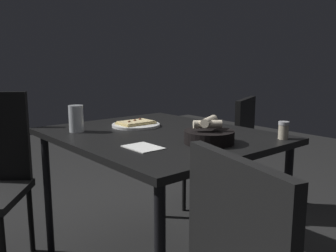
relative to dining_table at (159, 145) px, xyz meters
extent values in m
cube|color=black|center=(0.00, 0.00, 0.05)|extent=(1.12, 0.92, 0.03)
cylinder|color=black|center=(-0.50, -0.40, -0.32)|extent=(0.04, 0.04, 0.71)
cylinder|color=black|center=(0.50, -0.40, -0.32)|extent=(0.04, 0.04, 0.71)
cylinder|color=black|center=(0.50, 0.40, -0.32)|extent=(0.04, 0.04, 0.71)
cylinder|color=white|center=(0.22, -0.02, 0.07)|extent=(0.26, 0.26, 0.01)
cube|color=tan|center=(0.22, -0.02, 0.08)|extent=(0.13, 0.20, 0.01)
cube|color=beige|center=(0.22, -0.02, 0.09)|extent=(0.12, 0.18, 0.01)
sphere|color=brown|center=(0.24, -0.02, 0.09)|extent=(0.02, 0.02, 0.02)
sphere|color=brown|center=(0.22, 0.03, 0.09)|extent=(0.02, 0.02, 0.02)
sphere|color=brown|center=(0.25, -0.06, 0.09)|extent=(0.02, 0.02, 0.02)
cylinder|color=black|center=(-0.33, -0.02, 0.09)|extent=(0.22, 0.22, 0.06)
cylinder|color=beige|center=(-0.34, 0.00, 0.15)|extent=(0.10, 0.12, 0.04)
cylinder|color=beige|center=(-0.32, -0.03, 0.16)|extent=(0.09, 0.14, 0.04)
cylinder|color=#A11B14|center=(-0.28, -0.04, 0.08)|extent=(0.06, 0.06, 0.03)
cylinder|color=silver|center=(0.29, 0.31, 0.13)|extent=(0.07, 0.07, 0.14)
cylinder|color=#BF9015|center=(0.29, 0.31, 0.09)|extent=(0.07, 0.07, 0.05)
cylinder|color=#BFB299|center=(-0.49, -0.35, 0.10)|extent=(0.05, 0.05, 0.07)
cylinder|color=maroon|center=(-0.49, -0.35, 0.08)|extent=(0.04, 0.04, 0.03)
cylinder|color=#B7B7BC|center=(-0.49, -0.35, 0.14)|extent=(0.05, 0.05, 0.01)
cube|color=white|center=(-0.21, 0.25, 0.07)|extent=(0.16, 0.12, 0.00)
cube|color=black|center=(-0.85, 0.44, -0.03)|extent=(0.41, 0.14, 0.43)
cube|color=black|center=(0.37, -0.86, -0.27)|extent=(0.58, 0.58, 0.04)
cube|color=black|center=(0.18, -0.94, -0.04)|extent=(0.20, 0.40, 0.41)
cylinder|color=black|center=(0.61, -0.96, -0.49)|extent=(0.03, 0.03, 0.39)
cylinder|color=black|center=(0.47, -0.61, -0.49)|extent=(0.03, 0.03, 0.39)
cylinder|color=black|center=(0.26, -1.11, -0.49)|extent=(0.03, 0.03, 0.39)
cylinder|color=black|center=(0.12, -0.76, -0.49)|extent=(0.03, 0.03, 0.39)
cylinder|color=black|center=(0.61, 0.46, -0.48)|extent=(0.03, 0.03, 0.40)
camera|label=1|loc=(-1.39, 1.12, 0.42)|focal=38.42mm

